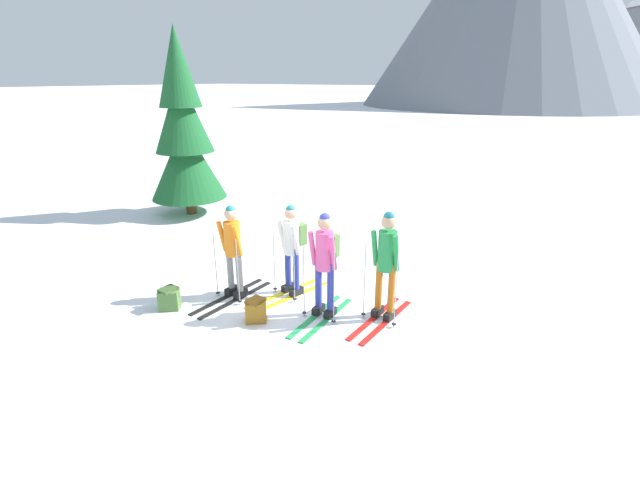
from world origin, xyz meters
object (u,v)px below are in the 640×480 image
skier_in_orange (233,249)px  skier_in_white (292,246)px  skier_in_pink (325,259)px  pine_tree_near (184,133)px  skier_in_green (386,262)px  backpack_on_snow_front (169,299)px  backpack_on_snow_beside (256,310)px

skier_in_orange → skier_in_white: (0.77, 0.64, 0.02)m
skier_in_pink → pine_tree_near: bearing=155.8°
skier_in_pink → skier_in_green: bearing=27.5°
backpack_on_snow_front → pine_tree_near: bearing=134.6°
skier_in_orange → skier_in_green: 2.60m
skier_in_green → skier_in_pink: bearing=-152.5°
skier_in_pink → backpack_on_snow_beside: 1.35m
skier_in_white → backpack_on_snow_beside: 1.31m
skier_in_orange → backpack_on_snow_front: bearing=-123.3°
backpack_on_snow_front → backpack_on_snow_beside: (1.46, 0.48, 0.00)m
skier_in_white → pine_tree_near: 6.04m
backpack_on_snow_front → backpack_on_snow_beside: 1.54m
skier_in_white → pine_tree_near: bearing=155.3°
skier_in_orange → backpack_on_snow_front: skier_in_orange is taller
pine_tree_near → backpack_on_snow_front: size_ratio=12.21×
skier_in_orange → skier_in_pink: size_ratio=0.97×
skier_in_white → pine_tree_near: size_ratio=0.35×
backpack_on_snow_beside → backpack_on_snow_front: bearing=-161.9°
skier_in_white → skier_in_green: skier_in_green is taller
skier_in_orange → backpack_on_snow_beside: 1.20m
skier_in_white → backpack_on_snow_beside: skier_in_white is taller
pine_tree_near → backpack_on_snow_beside: (5.43, -3.55, -2.05)m
skier_in_white → skier_in_orange: bearing=-140.4°
skier_in_green → backpack_on_snow_front: (-3.10, -1.65, -0.79)m
skier_in_green → skier_in_white: bearing=-177.0°
backpack_on_snow_beside → skier_in_pink: bearing=42.6°
skier_in_pink → skier_in_green: (0.83, 0.43, 0.00)m
skier_in_orange → skier_in_pink: skier_in_pink is taller
skier_in_orange → backpack_on_snow_front: (-0.61, -0.92, -0.71)m
backpack_on_snow_front → backpack_on_snow_beside: bearing=18.1°
skier_in_orange → backpack_on_snow_beside: size_ratio=4.19×
skier_in_orange → skier_in_green: size_ratio=0.95×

